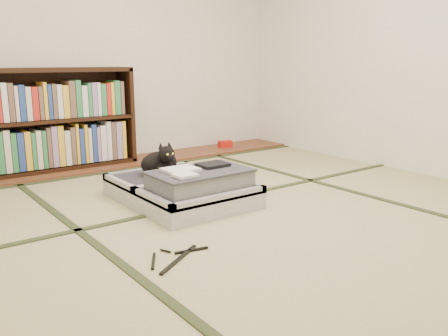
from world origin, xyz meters
TOP-DOWN VIEW (x-y plane):
  - floor at (0.00, 0.00)m, footprint 4.50×4.50m
  - wood_strip at (0.00, 2.00)m, footprint 4.00×0.50m
  - red_item at (1.33, 2.03)m, footprint 0.17×0.12m
  - tatami_borders at (0.00, 0.49)m, footprint 4.00×4.50m
  - bookcase at (-0.54, 2.07)m, footprint 1.39×0.32m
  - suitcase at (-0.18, 0.51)m, footprint 0.75×1.00m
  - cat at (-0.20, 0.80)m, footprint 0.33×0.34m
  - cable_coil at (-0.02, 0.83)m, footprint 0.10×0.10m
  - hanger at (-0.75, -0.30)m, footprint 0.38×0.27m

SIDE VIEW (x-z plane):
  - floor at x=0.00m, z-range 0.00..0.00m
  - tatami_borders at x=0.00m, z-range 0.00..0.01m
  - hanger at x=-0.75m, z-range 0.00..0.01m
  - wood_strip at x=0.00m, z-range 0.00..0.02m
  - red_item at x=1.33m, z-range 0.02..0.09m
  - suitcase at x=-0.18m, z-range -0.04..0.25m
  - cable_coil at x=-0.02m, z-range 0.14..0.17m
  - cat at x=-0.20m, z-range 0.11..0.38m
  - bookcase at x=-0.54m, z-range -0.01..0.91m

